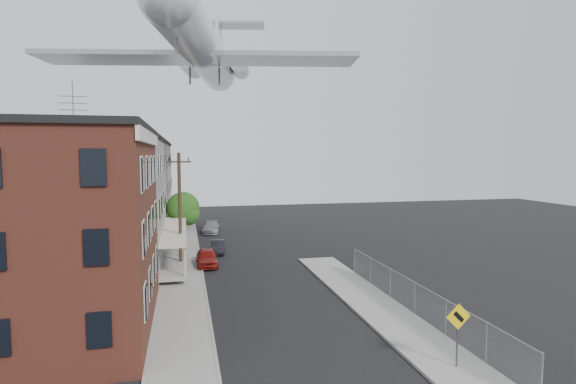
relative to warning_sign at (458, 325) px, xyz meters
name	(u,v)px	position (x,y,z in m)	size (l,w,h in m)	color
ground	(320,372)	(-5.60, 1.03, -1.88)	(120.00, 120.00, 0.00)	black
sidewalk_left	(183,252)	(-11.10, 25.03, -1.82)	(3.00, 62.00, 0.12)	gray
sidewalk_right	(382,311)	(-0.10, 7.03, -1.82)	(3.00, 26.00, 0.12)	gray
curb_left	(199,252)	(-9.65, 25.03, -1.81)	(0.15, 62.00, 0.14)	gray
curb_right	(358,312)	(-1.55, 7.03, -1.81)	(0.15, 26.00, 0.14)	gray
corner_building	(44,230)	(-17.60, 8.03, 3.28)	(10.31, 12.30, 12.15)	#391312
row_house_a	(86,208)	(-17.56, 17.53, 3.25)	(11.98, 7.00, 10.30)	slate
row_house_b	(103,199)	(-17.56, 24.53, 3.25)	(11.98, 7.00, 10.30)	gray
row_house_c	(115,192)	(-17.56, 31.53, 3.25)	(11.98, 7.00, 10.30)	slate
row_house_d	(124,187)	(-17.56, 38.53, 3.25)	(11.98, 7.00, 10.30)	gray
row_house_e	(131,183)	(-17.56, 45.53, 3.25)	(11.98, 7.00, 10.30)	slate
chainlink_fence	(415,298)	(1.40, 6.03, -0.89)	(0.06, 18.06, 1.90)	gray
warning_sign	(458,325)	(0.00, 0.00, 0.00)	(1.10, 0.11, 2.80)	#515156
utility_pole	(180,210)	(-11.20, 19.03, 2.79)	(1.80, 0.26, 9.00)	black
street_tree	(184,210)	(-10.87, 28.95, 1.57)	(3.22, 3.20, 5.20)	black
car_near	(207,257)	(-9.20, 19.83, -1.20)	(1.61, 3.99, 1.36)	maroon
car_mid	(218,247)	(-8.00, 24.33, -1.32)	(1.20, 3.43, 1.13)	black
car_far	(211,227)	(-7.98, 34.91, -1.26)	(1.74, 4.29, 1.25)	gray
airplane	(204,51)	(-9.02, 23.82, 15.76)	(25.55, 29.20, 8.39)	silver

